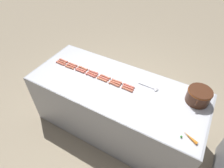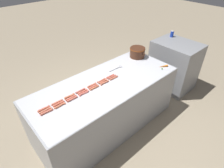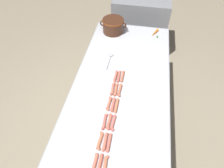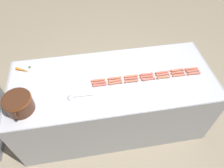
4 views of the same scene
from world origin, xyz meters
name	(u,v)px [view 3 (image 3 of 4)]	position (x,y,z in m)	size (l,w,h in m)	color
ground_plane	(118,132)	(0.00, 0.00, 0.00)	(20.00, 20.00, 0.00)	gray
griddle_counter	(119,114)	(0.00, 0.00, 0.44)	(0.97, 2.34, 0.88)	#9EA0A5
back_cabinet	(139,25)	(0.07, 1.81, 0.50)	(0.88, 0.67, 1.00)	gray
hot_dog_1	(95,164)	(-0.07, -0.75, 0.90)	(0.03, 0.16, 0.03)	#D77155
hot_dog_2	(100,141)	(-0.07, -0.57, 0.90)	(0.04, 0.16, 0.03)	#CE724F
hot_dog_3	(105,122)	(-0.07, -0.39, 0.90)	(0.03, 0.16, 0.03)	#CC6456
hot_dog_4	(109,103)	(-0.07, -0.20, 0.90)	(0.04, 0.16, 0.03)	#CB6B50
hot_dog_5	(113,89)	(-0.07, -0.02, 0.90)	(0.03, 0.16, 0.03)	#CA6D55
hot_dog_6	(116,76)	(-0.07, 0.15, 0.90)	(0.03, 0.16, 0.03)	#D06553
hot_dog_8	(100,164)	(-0.04, -0.75, 0.90)	(0.03, 0.16, 0.03)	#D1644C
hot_dog_9	(105,142)	(-0.03, -0.57, 0.90)	(0.03, 0.16, 0.03)	#D66A55
hot_dog_10	(109,121)	(-0.03, -0.39, 0.90)	(0.03, 0.16, 0.03)	#D56850
hot_dog_11	(113,105)	(-0.03, -0.21, 0.90)	(0.03, 0.16, 0.03)	#CC6453
hot_dog_12	(116,89)	(-0.04, -0.02, 0.90)	(0.03, 0.16, 0.03)	#D56D4E
hot_dog_13	(119,76)	(-0.04, 0.16, 0.90)	(0.03, 0.16, 0.03)	#C96553
hot_dog_15	(105,166)	(0.01, -0.76, 0.90)	(0.03, 0.16, 0.03)	#D7704E
hot_dog_16	(109,143)	(0.00, -0.57, 0.90)	(0.03, 0.16, 0.03)	#D46653
hot_dog_17	(114,123)	(0.00, -0.39, 0.90)	(0.04, 0.16, 0.03)	#D56556
hot_dog_18	(117,105)	(0.00, -0.21, 0.90)	(0.03, 0.16, 0.03)	#D7714D
hot_dog_19	(120,90)	(0.00, -0.02, 0.90)	(0.03, 0.16, 0.03)	#CB6B4F
hot_dog_20	(122,76)	(0.00, 0.16, 0.90)	(0.03, 0.16, 0.03)	#D06A4C
bean_pot	(113,25)	(-0.24, 0.96, 0.98)	(0.35, 0.28, 0.18)	#472616
serving_spoon	(110,57)	(-0.19, 0.44, 0.89)	(0.07, 0.27, 0.02)	#B7B7BC
carrot	(155,33)	(0.30, 1.00, 0.90)	(0.10, 0.17, 0.03)	orange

